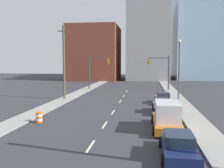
{
  "coord_description": "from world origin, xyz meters",
  "views": [
    {
      "loc": [
        3.49,
        -6.49,
        5.41
      ],
      "look_at": [
        -1.37,
        28.65,
        2.2
      ],
      "focal_mm": 40.0,
      "sensor_mm": 36.0,
      "label": 1
    }
  ],
  "objects_px": {
    "sedan_silver": "(162,106)",
    "utility_pole_left_mid": "(64,62)",
    "sedan_navy": "(178,146)",
    "traffic_barrel": "(39,117)",
    "street_lamp": "(179,65)",
    "traffic_signal_left": "(94,68)",
    "box_truck_orange": "(167,117)",
    "traffic_signal_right": "(163,68)",
    "sedan_tan": "(163,98)"
  },
  "relations": [
    {
      "from": "traffic_signal_right",
      "to": "sedan_silver",
      "type": "relative_size",
      "value": 1.49
    },
    {
      "from": "street_lamp",
      "to": "sedan_silver",
      "type": "bearing_deg",
      "value": -106.62
    },
    {
      "from": "sedan_navy",
      "to": "box_truck_orange",
      "type": "height_order",
      "value": "box_truck_orange"
    },
    {
      "from": "traffic_barrel",
      "to": "traffic_signal_right",
      "type": "bearing_deg",
      "value": 65.17
    },
    {
      "from": "traffic_barrel",
      "to": "utility_pole_left_mid",
      "type": "bearing_deg",
      "value": 99.51
    },
    {
      "from": "traffic_signal_right",
      "to": "street_lamp",
      "type": "distance_m",
      "value": 11.62
    },
    {
      "from": "traffic_barrel",
      "to": "street_lamp",
      "type": "height_order",
      "value": "street_lamp"
    },
    {
      "from": "traffic_signal_right",
      "to": "box_truck_orange",
      "type": "distance_m",
      "value": 27.72
    },
    {
      "from": "street_lamp",
      "to": "sedan_tan",
      "type": "relative_size",
      "value": 1.93
    },
    {
      "from": "traffic_barrel",
      "to": "sedan_silver",
      "type": "distance_m",
      "value": 12.58
    },
    {
      "from": "sedan_navy",
      "to": "sedan_silver",
      "type": "height_order",
      "value": "sedan_silver"
    },
    {
      "from": "traffic_signal_right",
      "to": "box_truck_orange",
      "type": "height_order",
      "value": "traffic_signal_right"
    },
    {
      "from": "traffic_signal_left",
      "to": "sedan_tan",
      "type": "bearing_deg",
      "value": -50.75
    },
    {
      "from": "traffic_signal_right",
      "to": "sedan_tan",
      "type": "height_order",
      "value": "traffic_signal_right"
    },
    {
      "from": "sedan_tan",
      "to": "traffic_signal_right",
      "type": "bearing_deg",
      "value": 84.43
    },
    {
      "from": "traffic_signal_right",
      "to": "street_lamp",
      "type": "bearing_deg",
      "value": -82.53
    },
    {
      "from": "traffic_signal_right",
      "to": "utility_pole_left_mid",
      "type": "distance_m",
      "value": 19.67
    },
    {
      "from": "traffic_signal_right",
      "to": "sedan_navy",
      "type": "bearing_deg",
      "value": -91.97
    },
    {
      "from": "box_truck_orange",
      "to": "traffic_barrel",
      "type": "bearing_deg",
      "value": 175.8
    },
    {
      "from": "traffic_barrel",
      "to": "street_lamp",
      "type": "xyz_separation_m",
      "value": [
        13.88,
        15.23,
        4.4
      ]
    },
    {
      "from": "traffic_signal_right",
      "to": "street_lamp",
      "type": "relative_size",
      "value": 0.77
    },
    {
      "from": "street_lamp",
      "to": "sedan_silver",
      "type": "relative_size",
      "value": 1.94
    },
    {
      "from": "sedan_navy",
      "to": "sedan_silver",
      "type": "relative_size",
      "value": 1.08
    },
    {
      "from": "traffic_barrel",
      "to": "street_lamp",
      "type": "bearing_deg",
      "value": 47.67
    },
    {
      "from": "traffic_barrel",
      "to": "sedan_tan",
      "type": "distance_m",
      "value": 16.55
    },
    {
      "from": "traffic_barrel",
      "to": "street_lamp",
      "type": "distance_m",
      "value": 21.07
    },
    {
      "from": "traffic_signal_left",
      "to": "traffic_barrel",
      "type": "xyz_separation_m",
      "value": [
        0.61,
        -26.73,
        -3.69
      ]
    },
    {
      "from": "box_truck_orange",
      "to": "sedan_navy",
      "type": "bearing_deg",
      "value": -88.05
    },
    {
      "from": "traffic_signal_left",
      "to": "traffic_barrel",
      "type": "bearing_deg",
      "value": -88.7
    },
    {
      "from": "traffic_signal_left",
      "to": "traffic_signal_right",
      "type": "relative_size",
      "value": 1.0
    },
    {
      "from": "traffic_signal_right",
      "to": "sedan_silver",
      "type": "xyz_separation_m",
      "value": [
        -1.27,
        -20.81,
        -3.47
      ]
    },
    {
      "from": "traffic_signal_left",
      "to": "utility_pole_left_mid",
      "type": "distance_m",
      "value": 13.23
    },
    {
      "from": "utility_pole_left_mid",
      "to": "sedan_tan",
      "type": "relative_size",
      "value": 2.4
    },
    {
      "from": "traffic_barrel",
      "to": "sedan_navy",
      "type": "xyz_separation_m",
      "value": [
        11.22,
        -6.45,
        0.16
      ]
    },
    {
      "from": "traffic_barrel",
      "to": "sedan_silver",
      "type": "relative_size",
      "value": 0.22
    },
    {
      "from": "sedan_silver",
      "to": "traffic_signal_right",
      "type": "bearing_deg",
      "value": 85.76
    },
    {
      "from": "traffic_signal_left",
      "to": "utility_pole_left_mid",
      "type": "xyz_separation_m",
      "value": [
        -1.68,
        -13.07,
        1.2
      ]
    },
    {
      "from": "utility_pole_left_mid",
      "to": "sedan_silver",
      "type": "distance_m",
      "value": 16.15
    },
    {
      "from": "street_lamp",
      "to": "sedan_navy",
      "type": "height_order",
      "value": "street_lamp"
    },
    {
      "from": "sedan_silver",
      "to": "sedan_tan",
      "type": "bearing_deg",
      "value": 84.82
    },
    {
      "from": "sedan_silver",
      "to": "utility_pole_left_mid",
      "type": "bearing_deg",
      "value": 149.2
    },
    {
      "from": "utility_pole_left_mid",
      "to": "street_lamp",
      "type": "relative_size",
      "value": 1.24
    },
    {
      "from": "sedan_navy",
      "to": "traffic_signal_right",
      "type": "bearing_deg",
      "value": 88.9
    },
    {
      "from": "box_truck_orange",
      "to": "sedan_silver",
      "type": "distance_m",
      "value": 6.71
    },
    {
      "from": "utility_pole_left_mid",
      "to": "sedan_navy",
      "type": "height_order",
      "value": "utility_pole_left_mid"
    },
    {
      "from": "sedan_navy",
      "to": "sedan_tan",
      "type": "xyz_separation_m",
      "value": [
        0.33,
        18.29,
        0.02
      ]
    },
    {
      "from": "sedan_tan",
      "to": "street_lamp",
      "type": "bearing_deg",
      "value": 53.17
    },
    {
      "from": "traffic_barrel",
      "to": "sedan_navy",
      "type": "height_order",
      "value": "sedan_navy"
    },
    {
      "from": "sedan_silver",
      "to": "traffic_barrel",
      "type": "bearing_deg",
      "value": -152.67
    },
    {
      "from": "utility_pole_left_mid",
      "to": "sedan_navy",
      "type": "relative_size",
      "value": 2.23
    }
  ]
}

